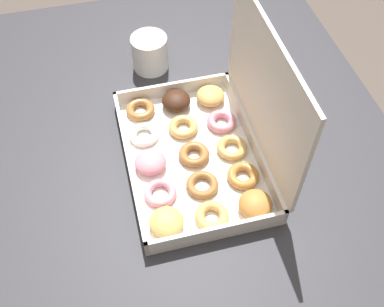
% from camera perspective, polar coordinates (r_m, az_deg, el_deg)
% --- Properties ---
extents(ground_plane, '(8.00, 8.00, 0.00)m').
position_cam_1_polar(ground_plane, '(1.63, -0.85, -15.16)').
color(ground_plane, '#564C44').
extents(dining_table, '(1.22, 0.98, 0.72)m').
position_cam_1_polar(dining_table, '(1.07, -1.25, -2.15)').
color(dining_table, '#2D2D33').
rests_on(dining_table, ground_plane).
extents(donut_box, '(0.40, 0.29, 0.31)m').
position_cam_1_polar(donut_box, '(0.95, 2.10, 1.68)').
color(donut_box, white).
rests_on(donut_box, dining_table).
extents(coffee_mug, '(0.09, 0.09, 0.09)m').
position_cam_1_polar(coffee_mug, '(1.16, -5.38, 12.68)').
color(coffee_mug, white).
rests_on(coffee_mug, dining_table).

